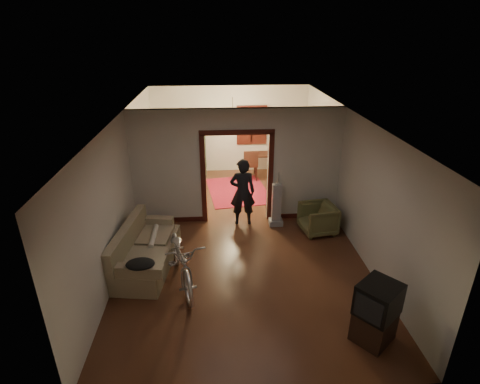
{
  "coord_description": "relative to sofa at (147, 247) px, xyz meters",
  "views": [
    {
      "loc": [
        -0.52,
        -7.66,
        4.49
      ],
      "look_at": [
        0.0,
        -0.3,
        1.2
      ],
      "focal_mm": 28.0,
      "sensor_mm": 36.0,
      "label": 1
    }
  ],
  "objects": [
    {
      "name": "far_window",
      "position": [
        2.63,
        5.4,
        1.09
      ],
      "size": [
        0.98,
        0.06,
        1.28
      ],
      "primitive_type": "cube",
      "color": "black",
      "rests_on": "wall_back"
    },
    {
      "name": "bicycle",
      "position": [
        0.73,
        -0.56,
        0.06
      ],
      "size": [
        1.15,
        2.09,
        1.04
      ],
      "primitive_type": "imported",
      "rotation": [
        0.0,
        0.0,
        0.25
      ],
      "color": "silver",
      "rests_on": "floor"
    },
    {
      "name": "vacuum",
      "position": [
        2.86,
        1.55,
        0.08
      ],
      "size": [
        0.37,
        0.31,
        1.08
      ],
      "primitive_type": "cube",
      "rotation": [
        0.0,
        0.0,
        0.14
      ],
      "color": "gray",
      "rests_on": "floor"
    },
    {
      "name": "person",
      "position": [
        2.05,
        1.69,
        0.37
      ],
      "size": [
        0.61,
        0.4,
        1.68
      ],
      "primitive_type": "imported",
      "rotation": [
        0.0,
        0.0,
        3.14
      ],
      "color": "black",
      "rests_on": "floor"
    },
    {
      "name": "wall_left",
      "position": [
        -0.57,
        1.19,
        0.94
      ],
      "size": [
        0.02,
        8.5,
        2.8
      ],
      "primitive_type": "cube",
      "color": "beige",
      "rests_on": "floor"
    },
    {
      "name": "desk_chair",
      "position": [
        2.51,
        4.55,
        0.04
      ],
      "size": [
        0.52,
        0.52,
        1.0
      ],
      "primitive_type": "cube",
      "rotation": [
        0.0,
        0.0,
        0.18
      ],
      "color": "black",
      "rests_on": "floor"
    },
    {
      "name": "wall_back",
      "position": [
        1.93,
        5.44,
        0.94
      ],
      "size": [
        5.0,
        0.02,
        2.8
      ],
      "primitive_type": "cube",
      "color": "beige",
      "rests_on": "floor"
    },
    {
      "name": "door_casing",
      "position": [
        1.93,
        1.94,
        0.64
      ],
      "size": [
        1.74,
        0.2,
        2.32
      ],
      "primitive_type": "cube",
      "color": "#3B120D",
      "rests_on": "floor"
    },
    {
      "name": "armchair",
      "position": [
        3.77,
        1.12,
        -0.11
      ],
      "size": [
        0.88,
        0.86,
        0.7
      ],
      "primitive_type": "imported",
      "rotation": [
        0.0,
        0.0,
        -1.42
      ],
      "color": "brown",
      "rests_on": "floor"
    },
    {
      "name": "oriental_rug",
      "position": [
        2.06,
        3.66,
        -0.45
      ],
      "size": [
        1.93,
        2.38,
        0.02
      ],
      "primitive_type": "cube",
      "rotation": [
        0.0,
        0.0,
        0.13
      ],
      "color": "maroon",
      "rests_on": "floor"
    },
    {
      "name": "light_switch",
      "position": [
        2.98,
        1.86,
        0.79
      ],
      "size": [
        0.08,
        0.01,
        0.12
      ],
      "primitive_type": "cube",
      "color": "silver",
      "rests_on": "partition_wall"
    },
    {
      "name": "chandelier",
      "position": [
        1.93,
        3.69,
        1.89
      ],
      "size": [
        0.24,
        0.24,
        0.24
      ],
      "primitive_type": "sphere",
      "color": "#FFE0A5",
      "rests_on": "ceiling"
    },
    {
      "name": "rolled_paper",
      "position": [
        0.1,
        0.3,
        0.07
      ],
      "size": [
        0.1,
        0.83,
        0.1
      ],
      "primitive_type": "cylinder",
      "rotation": [
        1.57,
        0.0,
        0.0
      ],
      "color": "beige",
      "rests_on": "sofa"
    },
    {
      "name": "crt_tv",
      "position": [
        3.78,
        -2.21,
        0.3
      ],
      "size": [
        0.8,
        0.79,
        0.51
      ],
      "primitive_type": "cube",
      "rotation": [
        0.0,
        0.0,
        0.69
      ],
      "color": "black",
      "rests_on": "tv_stand"
    },
    {
      "name": "desk",
      "position": [
        3.16,
        4.84,
        -0.09
      ],
      "size": [
        1.03,
        0.6,
        0.75
      ],
      "primitive_type": "cube",
      "rotation": [
        0.0,
        0.0,
        -0.03
      ],
      "color": "black",
      "rests_on": "floor"
    },
    {
      "name": "ceiling",
      "position": [
        1.93,
        1.19,
        2.34
      ],
      "size": [
        5.0,
        8.5,
        0.01
      ],
      "primitive_type": "cube",
      "color": "white",
      "rests_on": "floor"
    },
    {
      "name": "floor",
      "position": [
        1.93,
        1.19,
        -0.46
      ],
      "size": [
        5.0,
        8.5,
        0.01
      ],
      "primitive_type": "cube",
      "color": "#3B1E12",
      "rests_on": "ground"
    },
    {
      "name": "locker",
      "position": [
        0.72,
        5.02,
        0.35
      ],
      "size": [
        0.81,
        0.45,
        1.62
      ],
      "primitive_type": "cube",
      "rotation": [
        0.0,
        0.0,
        -0.0
      ],
      "color": "#21311D",
      "rests_on": "floor"
    },
    {
      "name": "globe",
      "position": [
        0.72,
        5.02,
        1.48
      ],
      "size": [
        0.27,
        0.27,
        0.27
      ],
      "primitive_type": "sphere",
      "color": "#1E5972",
      "rests_on": "locker"
    },
    {
      "name": "partition_wall",
      "position": [
        1.93,
        1.94,
        0.94
      ],
      "size": [
        5.0,
        0.14,
        2.8
      ],
      "primitive_type": "cube",
      "color": "beige",
      "rests_on": "floor"
    },
    {
      "name": "wall_right",
      "position": [
        4.43,
        1.19,
        0.94
      ],
      "size": [
        0.02,
        8.5,
        2.8
      ],
      "primitive_type": "cube",
      "color": "beige",
      "rests_on": "floor"
    },
    {
      "name": "tv_stand",
      "position": [
        3.78,
        -2.21,
        -0.21
      ],
      "size": [
        0.76,
        0.75,
        0.51
      ],
      "primitive_type": "cube",
      "rotation": [
        0.0,
        0.0,
        0.69
      ],
      "color": "black",
      "rests_on": "floor"
    },
    {
      "name": "sofa",
      "position": [
        0.0,
        0.0,
        0.0
      ],
      "size": [
        1.17,
        2.12,
        0.93
      ],
      "primitive_type": "cube",
      "rotation": [
        0.0,
        0.0,
        -0.14
      ],
      "color": "#796F51",
      "rests_on": "floor"
    },
    {
      "name": "jacket",
      "position": [
        0.05,
        -0.91,
        0.22
      ],
      "size": [
        0.5,
        0.38,
        0.15
      ],
      "primitive_type": "ellipsoid",
      "color": "black",
      "rests_on": "sofa"
    }
  ]
}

